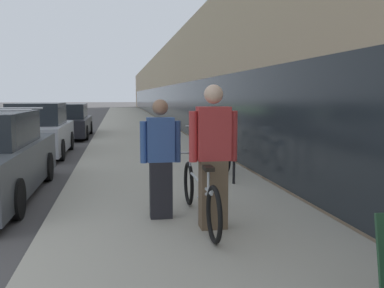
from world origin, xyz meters
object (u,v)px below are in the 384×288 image
(bike_rack_hoop, at_px, (230,155))
(tandem_bicycle, at_px, (200,195))
(cruiser_bike_middle, at_px, (197,144))
(vintage_roadster_curbside, at_px, (39,132))
(cruiser_bike_nearest, at_px, (220,152))
(parked_sedan_far, at_px, (67,122))
(person_rider, at_px, (213,157))
(person_bystander, at_px, (161,159))

(bike_rack_hoop, bearing_deg, tandem_bicycle, -113.31)
(cruiser_bike_middle, bearing_deg, bike_rack_hoop, -89.83)
(vintage_roadster_curbside, bearing_deg, tandem_bicycle, -66.70)
(bike_rack_hoop, height_order, cruiser_bike_nearest, cruiser_bike_nearest)
(parked_sedan_far, bearing_deg, cruiser_bike_nearest, -65.28)
(cruiser_bike_nearest, distance_m, cruiser_bike_middle, 2.07)
(person_rider, bearing_deg, cruiser_bike_nearest, 75.18)
(cruiser_bike_nearest, xyz_separation_m, vintage_roadster_curbside, (-4.60, 3.97, 0.20))
(tandem_bicycle, xyz_separation_m, cruiser_bike_nearest, (1.22, 3.88, 0.02))
(bike_rack_hoop, relative_size, parked_sedan_far, 0.18)
(tandem_bicycle, relative_size, parked_sedan_far, 0.50)
(vintage_roadster_curbside, bearing_deg, person_bystander, -69.12)
(tandem_bicycle, height_order, parked_sedan_far, parked_sedan_far)
(cruiser_bike_nearest, bearing_deg, person_bystander, -115.26)
(person_rider, height_order, cruiser_bike_middle, person_rider)
(person_rider, bearing_deg, parked_sedan_far, 103.51)
(person_rider, relative_size, cruiser_bike_nearest, 1.04)
(person_bystander, bearing_deg, cruiser_bike_middle, 74.57)
(bike_rack_hoop, distance_m, vintage_roadster_curbside, 6.95)
(tandem_bicycle, distance_m, vintage_roadster_curbside, 8.56)
(person_bystander, relative_size, bike_rack_hoop, 1.91)
(cruiser_bike_middle, bearing_deg, person_bystander, -105.43)
(person_rider, distance_m, cruiser_bike_middle, 6.35)
(tandem_bicycle, relative_size, bike_rack_hoop, 2.84)
(bike_rack_hoop, distance_m, parked_sedan_far, 11.75)
(cruiser_bike_nearest, bearing_deg, tandem_bicycle, -107.46)
(person_bystander, xyz_separation_m, cruiser_bike_nearest, (1.71, 3.62, -0.43))
(parked_sedan_far, bearing_deg, tandem_bicycle, -76.65)
(person_bystander, height_order, bike_rack_hoop, person_bystander)
(tandem_bicycle, xyz_separation_m, parked_sedan_far, (-3.20, 13.48, 0.17))
(cruiser_bike_nearest, relative_size, vintage_roadster_curbside, 0.43)
(tandem_bicycle, bearing_deg, vintage_roadster_curbside, 113.30)
(person_bystander, distance_m, cruiser_bike_nearest, 4.02)
(cruiser_bike_middle, relative_size, vintage_roadster_curbside, 0.41)
(tandem_bicycle, height_order, bike_rack_hoop, bike_rack_hoop)
(person_bystander, relative_size, cruiser_bike_middle, 0.97)
(person_rider, bearing_deg, vintage_roadster_curbside, 113.21)
(cruiser_bike_middle, bearing_deg, vintage_roadster_curbside, 156.91)
(person_rider, xyz_separation_m, parked_sedan_far, (-3.31, 13.78, -0.38))
(tandem_bicycle, bearing_deg, cruiser_bike_middle, 79.68)
(bike_rack_hoop, xyz_separation_m, cruiser_bike_middle, (-0.01, 3.41, -0.16))
(person_bystander, height_order, cruiser_bike_nearest, person_bystander)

